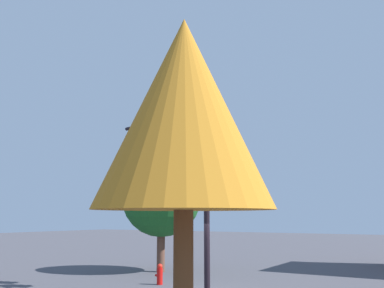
{
  "coord_description": "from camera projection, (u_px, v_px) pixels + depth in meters",
  "views": [
    {
      "loc": [
        -6.98,
        12.55,
        2.72
      ],
      "look_at": [
        0.8,
        -0.36,
        5.35
      ],
      "focal_mm": 39.21,
      "sensor_mm": 36.0,
      "label": 1
    }
  ],
  "objects": [
    {
      "name": "signal_pole_assembly",
      "position": [
        178.0,
        154.0,
        15.51
      ],
      "size": [
        5.16,
        1.66,
        7.04
      ],
      "color": "black",
      "rests_on": "ground_plane"
    },
    {
      "name": "tree_mid",
      "position": [
        161.0,
        197.0,
        21.74
      ],
      "size": [
        4.12,
        4.12,
        5.83
      ],
      "color": "brown",
      "rests_on": "ground_plane"
    },
    {
      "name": "tree_near",
      "position": [
        184.0,
        112.0,
        9.06
      ],
      "size": [
        3.83,
        3.83,
        7.13
      ],
      "color": "brown",
      "rests_on": "ground_plane"
    },
    {
      "name": "fire_hydrant",
      "position": [
        160.0,
        274.0,
        17.16
      ],
      "size": [
        0.33,
        0.24,
        0.83
      ],
      "color": "red",
      "rests_on": "ground_plane"
    }
  ]
}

